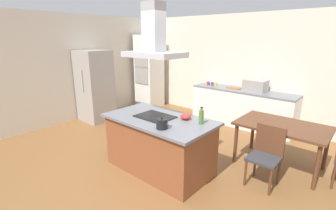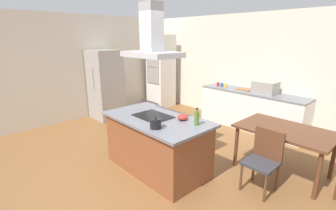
% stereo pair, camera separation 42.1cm
% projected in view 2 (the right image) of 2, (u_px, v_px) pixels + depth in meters
% --- Properties ---
extents(ground, '(16.00, 16.00, 0.00)m').
position_uv_depth(ground, '(211.00, 142.00, 5.10)').
color(ground, brown).
extents(wall_back, '(7.20, 0.10, 2.70)m').
position_uv_depth(wall_back, '(258.00, 71.00, 5.88)').
color(wall_back, beige).
rests_on(wall_back, ground).
extents(wall_left, '(0.10, 8.80, 2.70)m').
position_uv_depth(wall_left, '(104.00, 66.00, 6.83)').
color(wall_left, beige).
rests_on(wall_left, ground).
extents(kitchen_island, '(1.78, 0.98, 0.90)m').
position_uv_depth(kitchen_island, '(157.00, 143.00, 3.99)').
color(kitchen_island, brown).
rests_on(kitchen_island, ground).
extents(cooktop, '(0.60, 0.44, 0.01)m').
position_uv_depth(cooktop, '(153.00, 116.00, 3.93)').
color(cooktop, black).
rests_on(cooktop, kitchen_island).
extents(tea_kettle, '(0.22, 0.16, 0.17)m').
position_uv_depth(tea_kettle, '(156.00, 123.00, 3.41)').
color(tea_kettle, black).
rests_on(tea_kettle, kitchen_island).
extents(olive_oil_bottle, '(0.07, 0.07, 0.26)m').
position_uv_depth(olive_oil_bottle, '(197.00, 118.00, 3.52)').
color(olive_oil_bottle, '#47722D').
rests_on(olive_oil_bottle, kitchen_island).
extents(mixing_bowl, '(0.17, 0.17, 0.09)m').
position_uv_depth(mixing_bowl, '(183.00, 117.00, 3.75)').
color(mixing_bowl, red).
rests_on(mixing_bowl, kitchen_island).
extents(back_counter, '(2.50, 0.62, 0.90)m').
position_uv_depth(back_counter, '(251.00, 110.00, 5.81)').
color(back_counter, white).
rests_on(back_counter, ground).
extents(countertop_microwave, '(0.50, 0.38, 0.28)m').
position_uv_depth(countertop_microwave, '(265.00, 88.00, 5.45)').
color(countertop_microwave, '#9E9993').
rests_on(countertop_microwave, back_counter).
extents(coffee_mug_red, '(0.08, 0.08, 0.09)m').
position_uv_depth(coffee_mug_red, '(218.00, 84.00, 6.36)').
color(coffee_mug_red, red).
rests_on(coffee_mug_red, back_counter).
extents(coffee_mug_blue, '(0.08, 0.08, 0.09)m').
position_uv_depth(coffee_mug_blue, '(222.00, 85.00, 6.27)').
color(coffee_mug_blue, '#2D56B2').
rests_on(coffee_mug_blue, back_counter).
extents(coffee_mug_yellow, '(0.08, 0.08, 0.09)m').
position_uv_depth(coffee_mug_yellow, '(225.00, 85.00, 6.18)').
color(coffee_mug_yellow, gold).
rests_on(coffee_mug_yellow, back_counter).
extents(cutting_board, '(0.34, 0.24, 0.02)m').
position_uv_depth(cutting_board, '(244.00, 89.00, 5.89)').
color(cutting_board, '#995B33').
rests_on(cutting_board, back_counter).
extents(wall_oven_stack, '(0.70, 0.66, 2.20)m').
position_uv_depth(wall_oven_stack, '(161.00, 71.00, 7.59)').
color(wall_oven_stack, white).
rests_on(wall_oven_stack, ground).
extents(refrigerator, '(0.80, 0.73, 1.82)m').
position_uv_depth(refrigerator, '(105.00, 85.00, 6.45)').
color(refrigerator, '#9E9993').
rests_on(refrigerator, ground).
extents(dining_table, '(1.40, 0.90, 0.75)m').
position_uv_depth(dining_table, '(285.00, 134.00, 3.83)').
color(dining_table, '#59331E').
rests_on(dining_table, ground).
extents(chair_facing_island, '(0.42, 0.42, 0.89)m').
position_uv_depth(chair_facing_island, '(264.00, 157.00, 3.44)').
color(chair_facing_island, '#333338').
rests_on(chair_facing_island, ground).
extents(range_hood, '(0.90, 0.55, 0.78)m').
position_uv_depth(range_hood, '(152.00, 40.00, 3.60)').
color(range_hood, '#ADADB2').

